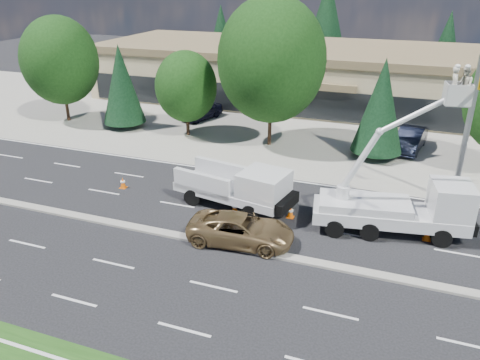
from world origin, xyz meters
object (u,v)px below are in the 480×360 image
at_px(signal_mast, 478,110).
at_px(minivan, 241,229).
at_px(bucket_truck, 405,201).
at_px(utility_pickup, 239,191).

bearing_deg(signal_mast, minivan, -147.59).
bearing_deg(signal_mast, bucket_truck, -135.28).
bearing_deg(minivan, bucket_truck, -68.26).
bearing_deg(bucket_truck, signal_mast, 34.90).
bearing_deg(utility_pickup, minivan, -57.64).
bearing_deg(bucket_truck, minivan, -163.13).
relative_size(signal_mast, utility_pickup, 1.48).
relative_size(utility_pickup, bucket_truck, 0.80).
bearing_deg(minivan, signal_mast, -62.54).
relative_size(signal_mast, minivan, 1.94).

